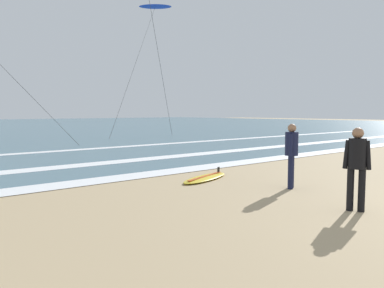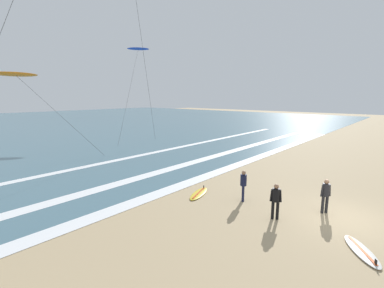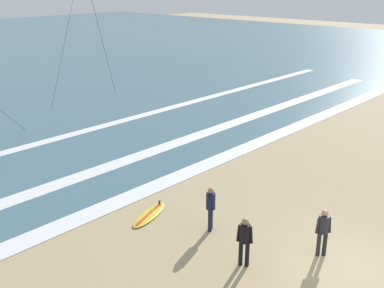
{
  "view_description": "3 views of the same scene",
  "coord_description": "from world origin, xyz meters",
  "px_view_note": "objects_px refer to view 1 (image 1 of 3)",
  "views": [
    {
      "loc": [
        -9.13,
        -1.27,
        1.9
      ],
      "look_at": [
        -0.77,
        8.58,
        0.81
      ],
      "focal_mm": 36.2,
      "sensor_mm": 36.0,
      "label": 1
    },
    {
      "loc": [
        -12.71,
        -2.17,
        5.31
      ],
      "look_at": [
        -0.51,
        8.36,
        2.42
      ],
      "focal_mm": 25.02,
      "sensor_mm": 36.0,
      "label": 2
    },
    {
      "loc": [
        -11.87,
        -4.73,
        8.2
      ],
      "look_at": [
        -0.16,
        6.14,
        2.48
      ],
      "focal_mm": 43.04,
      "sensor_mm": 36.0,
      "label": 3
    }
  ],
  "objects_px": {
    "kite_blue_high_left": "(155,7)",
    "surfer_left_far": "(357,161)",
    "surfer_mid_group": "(291,150)",
    "surfboard_left_pile": "(205,178)"
  },
  "relations": [
    {
      "from": "kite_blue_high_left",
      "to": "surfer_left_far",
      "type": "bearing_deg",
      "value": -118.25
    },
    {
      "from": "surfer_left_far",
      "to": "surfboard_left_pile",
      "type": "bearing_deg",
      "value": 88.26
    },
    {
      "from": "surfboard_left_pile",
      "to": "kite_blue_high_left",
      "type": "height_order",
      "value": "kite_blue_high_left"
    },
    {
      "from": "surfer_left_far",
      "to": "surfboard_left_pile",
      "type": "distance_m",
      "value": 4.51
    },
    {
      "from": "surfer_left_far",
      "to": "kite_blue_high_left",
      "type": "xyz_separation_m",
      "value": [
        15.32,
        28.51,
        11.13
      ]
    },
    {
      "from": "surfboard_left_pile",
      "to": "kite_blue_high_left",
      "type": "relative_size",
      "value": 0.18
    },
    {
      "from": "kite_blue_high_left",
      "to": "surfboard_left_pile",
      "type": "bearing_deg",
      "value": -122.23
    },
    {
      "from": "surfer_mid_group",
      "to": "surfer_left_far",
      "type": "bearing_deg",
      "value": -113.29
    },
    {
      "from": "surfer_left_far",
      "to": "surfboard_left_pile",
      "type": "relative_size",
      "value": 0.73
    },
    {
      "from": "surfer_mid_group",
      "to": "surfboard_left_pile",
      "type": "distance_m",
      "value": 2.59
    }
  ]
}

